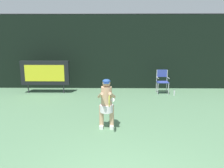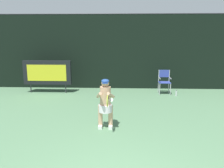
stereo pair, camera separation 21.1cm
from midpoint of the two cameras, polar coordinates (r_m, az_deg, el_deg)
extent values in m
cube|color=black|center=(11.63, 0.80, 7.71)|extent=(18.00, 0.12, 3.60)
cylinder|color=#38383D|center=(11.63, 0.83, 16.74)|extent=(18.00, 0.05, 0.05)
cube|color=black|center=(11.17, -16.52, 2.63)|extent=(2.20, 0.20, 1.10)
cube|color=yellow|center=(11.07, -16.68, 2.54)|extent=(1.80, 0.01, 0.75)
cylinder|color=#2D2D33|center=(11.58, -20.20, -1.08)|extent=(0.05, 0.05, 0.40)
cylinder|color=#2D2D33|center=(11.10, -12.21, -1.15)|extent=(0.05, 0.05, 0.40)
cylinder|color=#B7B7BC|center=(10.74, 10.57, -1.19)|extent=(0.04, 0.04, 0.52)
cylinder|color=#B7B7BC|center=(10.83, 13.06, -1.19)|extent=(0.04, 0.04, 0.52)
cylinder|color=#B7B7BC|center=(11.13, 10.22, -0.71)|extent=(0.04, 0.04, 0.52)
cylinder|color=#B7B7BC|center=(11.22, 12.64, -0.71)|extent=(0.04, 0.04, 0.52)
cube|color=#344398|center=(10.92, 11.69, 0.46)|extent=(0.52, 0.44, 0.03)
cylinder|color=#B7B7BC|center=(11.02, 10.33, 2.03)|extent=(0.04, 0.04, 0.56)
cylinder|color=#B7B7BC|center=(11.11, 12.76, 2.00)|extent=(0.04, 0.04, 0.56)
cube|color=#344398|center=(11.05, 11.58, 2.58)|extent=(0.48, 0.02, 0.34)
cylinder|color=#B7B7BC|center=(10.84, 10.49, 1.52)|extent=(0.04, 0.44, 0.04)
cylinder|color=#B7B7BC|center=(10.93, 12.96, 1.50)|extent=(0.04, 0.44, 0.04)
cylinder|color=silver|center=(10.78, 14.40, -2.10)|extent=(0.07, 0.07, 0.24)
cylinder|color=black|center=(10.74, 14.44, -1.41)|extent=(0.03, 0.03, 0.03)
cube|color=white|center=(6.97, -3.46, -10.30)|extent=(0.11, 0.26, 0.09)
cube|color=white|center=(6.95, -0.96, -10.33)|extent=(0.11, 0.26, 0.09)
cylinder|color=tan|center=(6.91, -3.46, -7.91)|extent=(0.13, 0.13, 0.67)
cylinder|color=tan|center=(6.90, -0.95, -7.94)|extent=(0.13, 0.13, 0.67)
cylinder|color=white|center=(6.82, -2.23, -5.89)|extent=(0.39, 0.39, 0.22)
cylinder|color=tan|center=(6.71, -2.25, -2.99)|extent=(0.31, 0.31, 0.56)
sphere|color=tan|center=(6.63, -2.28, 0.17)|extent=(0.22, 0.22, 0.22)
ellipsoid|color=#284C93|center=(6.61, -2.28, 0.69)|extent=(0.22, 0.22, 0.12)
cube|color=#284C93|center=(6.52, -2.33, 0.23)|extent=(0.17, 0.12, 0.02)
cylinder|color=tan|center=(6.55, -3.78, -2.74)|extent=(0.21, 0.51, 0.29)
cylinder|color=tan|center=(6.53, -0.89, -2.75)|extent=(0.21, 0.51, 0.29)
cylinder|color=white|center=(6.44, -0.74, -3.92)|extent=(0.13, 0.11, 0.12)
cylinder|color=black|center=(6.48, -1.55, -3.45)|extent=(0.03, 0.28, 0.03)
torus|color=#CFD33D|center=(6.19, -1.67, -4.21)|extent=(0.02, 0.31, 0.31)
ellipsoid|color=silver|center=(6.19, -1.67, -4.21)|extent=(0.01, 0.26, 0.26)
sphere|color=#CCDB3D|center=(9.42, -2.32, -4.31)|extent=(0.07, 0.07, 0.07)
camera|label=1|loc=(0.11, -90.73, -0.16)|focal=37.52mm
camera|label=2|loc=(0.11, 89.27, 0.16)|focal=37.52mm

